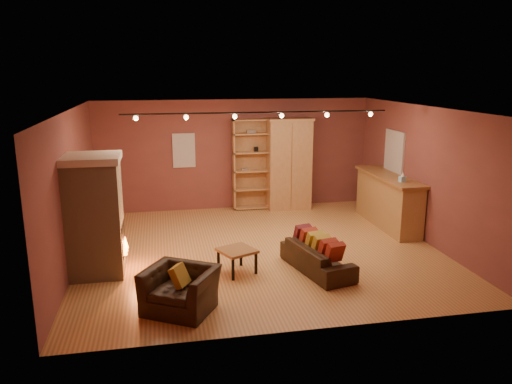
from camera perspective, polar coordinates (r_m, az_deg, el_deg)
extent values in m
plane|color=#AF763E|center=(10.08, 0.49, -6.59)|extent=(7.00, 7.00, 0.00)
plane|color=#592F1C|center=(9.48, 0.52, 9.48)|extent=(7.00, 7.00, 0.00)
cube|color=brown|center=(12.83, -2.41, 4.29)|extent=(7.00, 0.02, 2.80)
cube|color=brown|center=(9.64, -20.35, 0.25)|extent=(0.02, 6.50, 2.80)
cube|color=brown|center=(10.92, 18.81, 1.89)|extent=(0.02, 6.50, 2.80)
cube|color=tan|center=(9.09, -17.92, -2.94)|extent=(0.90, 0.90, 2.00)
cube|color=beige|center=(8.86, -18.42, 3.65)|extent=(0.98, 0.98, 0.12)
cube|color=black|center=(9.17, -15.18, -5.23)|extent=(0.10, 0.65, 0.55)
cone|color=orange|center=(9.20, -14.76, -5.92)|extent=(0.10, 0.10, 0.22)
cube|color=beige|center=(12.66, -8.24, 4.72)|extent=(0.56, 0.04, 0.86)
cube|color=tan|center=(12.91, -0.69, 3.29)|extent=(0.95, 0.04, 2.32)
cube|color=tan|center=(12.68, -2.58, 3.08)|extent=(0.04, 0.37, 2.32)
cube|color=tan|center=(12.84, 1.44, 3.23)|extent=(0.04, 0.37, 2.32)
cube|color=gray|center=(12.75, -1.26, 2.57)|extent=(0.18, 0.12, 0.05)
cube|color=black|center=(12.71, 0.00, 4.91)|extent=(0.10, 0.10, 0.12)
cube|color=tan|center=(13.01, -0.55, -1.70)|extent=(0.95, 0.37, 0.04)
cube|color=tan|center=(12.89, -0.55, 0.39)|extent=(0.95, 0.37, 0.03)
cube|color=tan|center=(12.79, -0.56, 2.46)|extent=(0.95, 0.37, 0.04)
cube|color=tan|center=(12.70, -0.56, 4.56)|extent=(0.95, 0.37, 0.04)
cube|color=tan|center=(12.63, -0.57, 6.69)|extent=(0.95, 0.37, 0.04)
cube|color=tan|center=(12.60, -0.57, 8.27)|extent=(0.95, 0.37, 0.04)
cube|color=tan|center=(12.86, 3.75, 3.12)|extent=(1.09, 0.59, 2.28)
cube|color=#9B6838|center=(12.58, 4.09, 2.87)|extent=(0.02, 0.01, 2.18)
cube|color=tan|center=(12.70, 3.83, 8.31)|extent=(1.15, 0.65, 0.06)
cube|color=tan|center=(11.84, 14.85, -1.10)|extent=(0.54, 2.37, 1.13)
cube|color=#9B6838|center=(11.70, 15.03, 1.73)|extent=(0.66, 2.49, 0.06)
cube|color=#91CAE9|center=(11.05, 16.39, 1.44)|extent=(0.13, 0.13, 0.13)
cone|color=white|center=(11.03, 16.43, 2.02)|extent=(0.08, 0.08, 0.10)
cube|color=beige|center=(12.08, 15.52, 4.41)|extent=(0.05, 0.90, 1.00)
imported|color=black|center=(9.03, 7.02, -7.00)|extent=(0.85, 1.72, 0.65)
cube|color=#A02E20|center=(8.52, 8.99, -6.82)|extent=(0.35, 0.29, 0.36)
cube|color=#A02E20|center=(8.70, 8.19, -6.37)|extent=(0.35, 0.29, 0.36)
cube|color=#B5922E|center=(8.87, 7.43, -5.93)|extent=(0.35, 0.29, 0.36)
cube|color=#B5922E|center=(9.05, 6.69, -5.51)|extent=(0.35, 0.29, 0.36)
cube|color=#A02E20|center=(9.22, 5.99, -5.11)|extent=(0.35, 0.29, 0.36)
cube|color=maroon|center=(9.40, 5.31, -4.72)|extent=(0.35, 0.29, 0.36)
imported|color=black|center=(7.60, -8.69, -10.21)|extent=(1.20, 1.07, 0.88)
cube|color=#B5922E|center=(7.56, -8.72, -9.45)|extent=(0.35, 0.38, 0.34)
cube|color=#9B6838|center=(8.86, -2.19, -6.70)|extent=(0.76, 0.76, 0.05)
cube|color=black|center=(8.69, -3.51, -8.71)|extent=(0.05, 0.05, 0.38)
cube|color=black|center=(8.75, -0.36, -8.49)|extent=(0.05, 0.05, 0.38)
cube|color=black|center=(9.13, -3.91, -7.57)|extent=(0.05, 0.05, 0.38)
cube|color=black|center=(9.19, -0.92, -7.38)|extent=(0.05, 0.05, 0.38)
cylinder|color=black|center=(9.68, 0.28, 9.09)|extent=(5.20, 0.03, 0.03)
sphere|color=#FFD88C|center=(9.51, -13.58, 8.21)|extent=(0.09, 0.09, 0.09)
sphere|color=#FFD88C|center=(9.52, -7.98, 8.46)|extent=(0.09, 0.09, 0.09)
sphere|color=#FFD88C|center=(9.61, -2.44, 8.63)|extent=(0.09, 0.09, 0.09)
sphere|color=#FFD88C|center=(9.79, 2.95, 8.72)|extent=(0.09, 0.09, 0.09)
sphere|color=#FFD88C|center=(10.05, 8.11, 8.73)|extent=(0.09, 0.09, 0.09)
sphere|color=#FFD88C|center=(10.39, 12.97, 8.68)|extent=(0.09, 0.09, 0.09)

